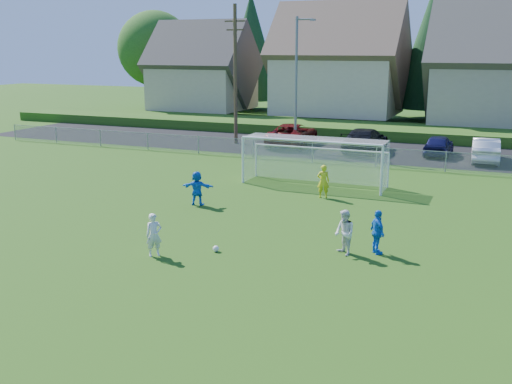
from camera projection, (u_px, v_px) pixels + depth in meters
ground at (148, 302)px, 16.93m from camera, size 160.00×160.00×0.00m
asphalt_lot at (363, 150)px, 41.62m from camera, size 60.00×60.00×0.00m
grass_embankment at (384, 131)px, 48.26m from camera, size 70.00×6.00×0.80m
soccer_ball at (216, 249)px, 21.04m from camera, size 0.22×0.22×0.22m
player_white_a at (154, 235)px, 20.48m from camera, size 0.64×0.64×1.50m
player_white_b at (345, 233)px, 20.59m from camera, size 0.97×0.97×1.59m
player_blue_a at (377, 232)px, 20.68m from camera, size 0.86×0.96×1.57m
player_blue_b at (197, 188)px, 27.13m from camera, size 1.52×0.73×1.57m
goalkeeper at (323, 181)px, 28.42m from camera, size 0.67×0.55×1.60m
car_c at (292, 135)px, 43.48m from camera, size 3.00×5.99×1.63m
car_d at (365, 140)px, 40.80m from camera, size 2.36×5.69×1.65m
car_e at (439, 145)px, 39.60m from camera, size 1.77×4.09×1.37m
car_f at (485, 150)px, 37.45m from camera, size 1.85×4.65×1.51m
soccer_goal at (315, 154)px, 30.96m from camera, size 7.42×1.90×2.50m
chainlink_fence at (344, 154)px, 36.53m from camera, size 52.06×0.06×1.20m
streetlight at (297, 80)px, 40.78m from camera, size 1.38×0.18×9.00m
utility_pole at (235, 73)px, 43.49m from camera, size 1.60×0.26×10.00m
houses_row at (427, 43)px, 52.58m from camera, size 53.90×11.45×13.27m
tree_row at (425, 48)px, 58.66m from camera, size 65.98×12.36×13.80m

